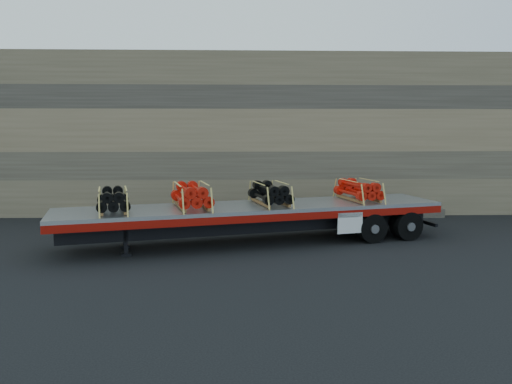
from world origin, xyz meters
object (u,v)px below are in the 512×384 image
bundle_front (113,200)px  bundle_rear (358,191)px  bundle_midfront (191,196)px  bundle_midrear (270,194)px  trailer (253,224)px

bundle_front → bundle_rear: size_ratio=0.97×
bundle_midfront → bundle_midrear: bearing=0.0°
bundle_front → bundle_rear: bearing=0.0°
bundle_front → bundle_midfront: size_ratio=0.90×
trailer → bundle_midfront: size_ratio=6.03×
bundle_midfront → bundle_rear: bearing=0.0°
bundle_front → trailer: bearing=0.0°
bundle_midfront → bundle_midrear: (2.54, 0.65, -0.03)m
trailer → bundle_front: (-4.29, -1.10, 0.97)m
trailer → bundle_midrear: size_ratio=6.47×
bundle_midrear → bundle_rear: (3.15, 0.81, -0.00)m
trailer → bundle_midfront: 2.27m
bundle_front → bundle_midfront: (2.32, 0.60, 0.04)m
bundle_front → bundle_midrear: size_ratio=0.96×
trailer → bundle_front: size_ratio=6.73×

